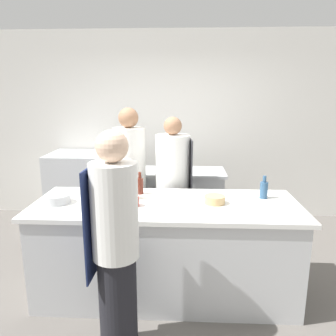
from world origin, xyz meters
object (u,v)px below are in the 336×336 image
chef_at_prep_near (115,246)px  bowl_prep_small (110,190)px  bowl_mixing_large (57,199)px  bottle_wine (264,189)px  chef_at_stove (173,189)px  bottle_olive_oil (127,186)px  oven_range (80,188)px  cup (134,201)px  bowl_ceramic_blue (215,200)px  bottle_vinegar (140,185)px  chef_at_pass_far (130,183)px

chef_at_prep_near → bowl_prep_small: (-0.26, 1.03, 0.10)m
bowl_mixing_large → bottle_wine: bearing=6.9°
chef_at_stove → bottle_olive_oil: (-0.41, -0.65, 0.22)m
oven_range → cup: size_ratio=11.20×
bottle_olive_oil → chef_at_prep_near: bearing=-86.4°
bowl_ceramic_blue → bottle_vinegar: bearing=160.5°
bowl_mixing_large → bottle_olive_oil: bearing=12.8°
bowl_prep_small → bowl_ceramic_blue: (1.03, -0.26, 0.00)m
bottle_vinegar → bowl_prep_small: bottle_vinegar is taller
bottle_vinegar → bottle_olive_oil: bearing=-118.9°
bowl_prep_small → bowl_ceramic_blue: size_ratio=1.11×
chef_at_prep_near → bowl_ceramic_blue: chef_at_prep_near is taller
bottle_wine → chef_at_pass_far: bearing=156.5°
chef_at_prep_near → bowl_ceramic_blue: size_ratio=8.82×
chef_at_stove → bowl_ceramic_blue: 0.85m
bottle_wine → cup: 1.25m
chef_at_pass_far → bowl_mixing_large: bearing=143.2°
chef_at_pass_far → bottle_vinegar: bearing=-164.5°
bottle_olive_oil → bottle_vinegar: size_ratio=1.41×
chef_at_pass_far → cup: bearing=-172.8°
chef_at_pass_far → bowl_ceramic_blue: (0.92, -0.78, 0.07)m
bottle_olive_oil → bowl_ceramic_blue: (0.82, -0.08, -0.09)m
chef_at_prep_near → bottle_vinegar: size_ratio=7.50×
bottle_wine → bowl_prep_small: bearing=176.9°
chef_at_stove → bowl_ceramic_blue: (0.41, -0.73, 0.13)m
bottle_vinegar → bowl_prep_small: 0.31m
bowl_mixing_large → bowl_prep_small: 0.53m
chef_at_pass_far → cup: size_ratio=18.66×
chef_at_prep_near → bowl_ceramic_blue: bearing=-43.0°
oven_range → bowl_prep_small: oven_range is taller
bottle_olive_oil → bottle_vinegar: bearing=61.1°
bowl_ceramic_blue → bottle_olive_oil: bearing=174.3°
bottle_olive_oil → bottle_wine: bearing=4.0°
bowl_mixing_large → cup: bearing=-4.1°
bottle_olive_oil → cup: bottle_olive_oil is taller
oven_range → chef_at_prep_near: 2.71m
oven_range → chef_at_prep_near: chef_at_prep_near is taller
chef_at_stove → chef_at_pass_far: bearing=-101.0°
bowl_prep_small → bowl_ceramic_blue: 1.06m
chef_at_pass_far → chef_at_stove: bearing=-100.1°
chef_at_prep_near → cup: chef_at_prep_near is taller
bottle_vinegar → bowl_prep_small: bearing=-179.9°
chef_at_stove → bottle_vinegar: bearing=-38.8°
bowl_prep_small → chef_at_prep_near: bearing=-75.5°
chef_at_prep_near → chef_at_stove: (0.36, 1.50, -0.03)m
bottle_olive_oil → bottle_vinegar: (0.10, 0.17, -0.04)m
bowl_mixing_large → cup: (0.72, -0.05, 0.00)m
bottle_wine → chef_at_prep_near: bearing=-143.0°
chef_at_prep_near → bottle_wine: bearing=-51.1°
chef_at_prep_near → chef_at_pass_far: chef_at_pass_far is taller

